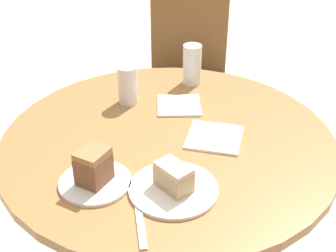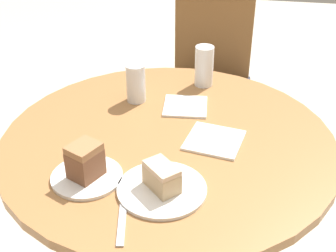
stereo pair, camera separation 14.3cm
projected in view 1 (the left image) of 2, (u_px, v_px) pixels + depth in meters
The scene contains 11 objects.
table at pixel (168, 177), 1.53m from camera, with size 1.04×1.04×0.72m.
chair at pixel (189, 83), 2.35m from camera, with size 0.43×0.49×0.90m.
plate_near at pixel (173, 189), 1.23m from camera, with size 0.24×0.24×0.01m.
plate_far at pixel (95, 182), 1.25m from camera, with size 0.20×0.20×0.01m.
cake_slice_near at pixel (174, 177), 1.21m from camera, with size 0.11×0.11×0.07m.
cake_slice_far at pixel (93, 166), 1.22m from camera, with size 0.10×0.11×0.10m.
glass_lemonade at pixel (128, 87), 1.61m from camera, with size 0.07×0.07×0.14m.
glass_water at pixel (192, 66), 1.74m from camera, with size 0.07×0.07×0.15m.
napkin_stack at pixel (214, 138), 1.44m from camera, with size 0.19×0.19×0.01m.
fork at pixel (140, 222), 1.13m from camera, with size 0.05×0.18×0.00m.
napkin_side at pixel (179, 105), 1.62m from camera, with size 0.16×0.16×0.01m.
Camera 1 is at (0.07, -1.22, 1.51)m, focal length 50.00 mm.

